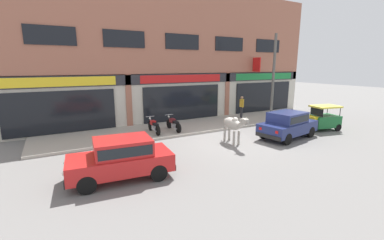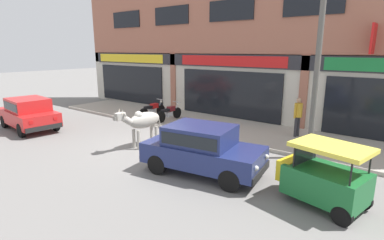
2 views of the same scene
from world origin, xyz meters
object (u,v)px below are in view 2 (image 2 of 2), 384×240
at_px(motorcycle_1, 169,113).
at_px(auto_rickshaw, 323,179).
at_px(car_0, 202,147).
at_px(motorcycle_0, 152,110).
at_px(cow, 143,121).
at_px(pedestrian, 298,113).
at_px(utility_pole, 317,67).
at_px(car_1, 28,112).

bearing_deg(motorcycle_1, auto_rickshaw, -24.74).
height_order(car_0, motorcycle_0, car_0).
relative_size(cow, motorcycle_1, 1.19).
height_order(motorcycle_0, motorcycle_1, same).
height_order(pedestrian, utility_pole, utility_pole).
bearing_deg(pedestrian, auto_rickshaw, -64.95).
height_order(car_1, pedestrian, pedestrian).
distance_m(auto_rickshaw, utility_pole, 4.09).
relative_size(auto_rickshaw, utility_pole, 0.36).
height_order(car_0, pedestrian, pedestrian).
xyz_separation_m(car_1, motorcycle_0, (3.04, 4.94, -0.29)).
distance_m(auto_rickshaw, pedestrian, 5.48).
bearing_deg(auto_rickshaw, car_0, -176.13).
xyz_separation_m(cow, car_0, (3.24, -0.66, -0.19)).
bearing_deg(cow, auto_rickshaw, -3.73).
relative_size(car_0, auto_rickshaw, 1.78).
relative_size(car_1, pedestrian, 2.32).
bearing_deg(utility_pole, auto_rickshaw, -68.37).
xyz_separation_m(car_1, utility_pole, (11.40, 4.14, 2.26)).
bearing_deg(cow, motorcycle_0, 130.82).
bearing_deg(pedestrian, utility_pole, -59.72).
xyz_separation_m(cow, utility_pole, (5.38, 2.65, 2.06)).
height_order(cow, car_0, cow).
bearing_deg(car_1, motorcycle_0, 58.39).
bearing_deg(pedestrian, motorcycle_0, -171.65).
xyz_separation_m(car_0, motorcycle_1, (-5.00, 4.08, -0.29)).
xyz_separation_m(auto_rickshaw, utility_pole, (-1.22, 3.08, 2.41)).
bearing_deg(auto_rickshaw, utility_pole, 111.63).
distance_m(car_0, utility_pole, 4.54).
bearing_deg(cow, car_1, -166.07).
relative_size(car_0, car_1, 1.01).
bearing_deg(cow, motorcycle_1, 117.19).
relative_size(motorcycle_0, motorcycle_1, 1.00).
height_order(auto_rickshaw, pedestrian, pedestrian).
xyz_separation_m(motorcycle_0, utility_pole, (8.36, -0.80, 2.55)).
height_order(car_0, auto_rickshaw, auto_rickshaw).
relative_size(cow, utility_pole, 0.37).
relative_size(cow, pedestrian, 1.35).
xyz_separation_m(cow, car_1, (-6.02, -1.49, -0.19)).
bearing_deg(utility_pole, car_0, -122.94).
distance_m(motorcycle_1, utility_pole, 7.62).
height_order(cow, utility_pole, utility_pole).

